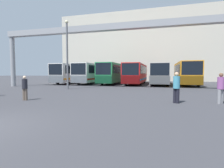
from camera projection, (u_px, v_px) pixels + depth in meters
building_backdrop at (138, 49)px, 45.42m from camera, size 37.32×12.00×16.03m
overhead_gantry at (108, 35)px, 19.62m from camera, size 27.42×0.80×7.25m
bus_slot_0 at (72, 73)px, 30.80m from camera, size 2.51×10.22×3.25m
bus_slot_1 at (92, 72)px, 29.98m from camera, size 2.58×10.61×3.29m
bus_slot_2 at (114, 72)px, 29.62m from camera, size 2.47×11.95×3.30m
bus_slot_3 at (136, 73)px, 28.60m from camera, size 2.53×11.90×3.19m
bus_slot_4 at (160, 73)px, 27.58m from camera, size 2.59×11.86×3.14m
bus_slot_5 at (186, 72)px, 25.75m from camera, size 2.62×10.16×3.31m
pedestrian_mid_right at (221, 87)px, 10.06m from camera, size 0.37×0.37×1.78m
pedestrian_near_left at (176, 87)px, 10.25m from camera, size 0.38×0.38×1.84m
pedestrian_far_center at (25, 87)px, 11.34m from camera, size 0.33×0.33×1.60m
lamp_post at (67, 52)px, 19.07m from camera, size 0.36×0.36×7.50m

